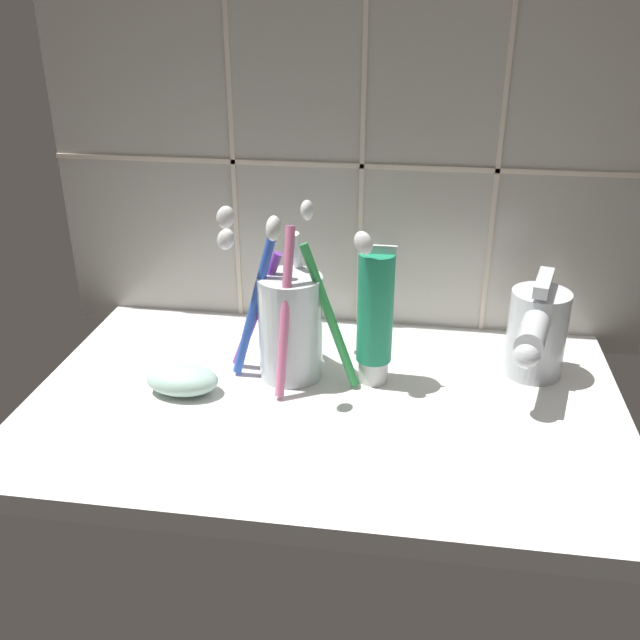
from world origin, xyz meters
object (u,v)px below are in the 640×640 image
Objects in this scene: toothpaste_tube at (375,316)px; soap_bar at (182,380)px; sink_faucet at (536,332)px; toothbrush_cup at (290,320)px.

toothpaste_tube is 2.01× the size of soap_bar.
sink_faucet is (15.83, 3.02, -2.06)cm from toothpaste_tube.
soap_bar is (-9.77, -5.16, -4.69)cm from toothbrush_cup.
toothbrush_cup reaches higher than toothpaste_tube.
soap_bar is at bearing -152.17° from toothbrush_cup.
toothpaste_tube is at bearing 0.23° from toothbrush_cup.
soap_bar is (-18.24, -5.19, -5.74)cm from toothpaste_tube.
sink_faucet is at bearing 13.54° from soap_bar.
toothbrush_cup is 2.59× the size of soap_bar.
toothbrush_cup is 12.00cm from soap_bar.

